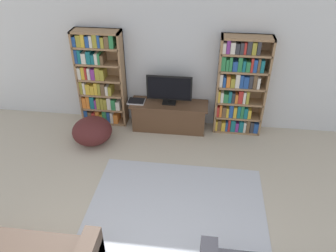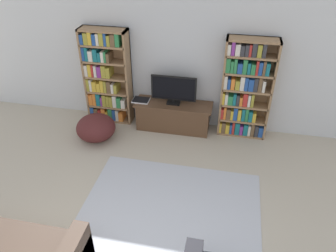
{
  "view_description": "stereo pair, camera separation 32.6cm",
  "coord_description": "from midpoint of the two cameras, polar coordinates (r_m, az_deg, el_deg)",
  "views": [
    {
      "loc": [
        0.47,
        -1.18,
        3.46
      ],
      "look_at": [
        -0.04,
        2.95,
        0.7
      ],
      "focal_mm": 35.0,
      "sensor_mm": 36.0,
      "label": 1
    },
    {
      "loc": [
        0.79,
        -1.13,
        3.46
      ],
      "look_at": [
        -0.04,
        2.95,
        0.7
      ],
      "focal_mm": 35.0,
      "sensor_mm": 36.0,
      "label": 2
    }
  ],
  "objects": [
    {
      "name": "tv_stand",
      "position": [
        6.06,
        -1.34,
        1.75
      ],
      "size": [
        1.41,
        0.46,
        0.53
      ],
      "color": "brown",
      "rests_on": "ground_plane"
    },
    {
      "name": "bookshelf_right",
      "position": [
        5.82,
        10.79,
        6.62
      ],
      "size": [
        0.85,
        0.3,
        1.79
      ],
      "color": "#93704C",
      "rests_on": "ground_plane"
    },
    {
      "name": "beanbag_ottoman",
      "position": [
        5.91,
        -14.62,
        -0.87
      ],
      "size": [
        0.69,
        0.69,
        0.45
      ],
      "primitive_type": "ellipsoid",
      "color": "#4C1E1E",
      "rests_on": "ground_plane"
    },
    {
      "name": "area_rug",
      "position": [
        4.67,
        -0.55,
        -14.13
      ],
      "size": [
        2.43,
        1.83,
        0.02
      ],
      "color": "#B2B7C1",
      "rests_on": "ground_plane"
    },
    {
      "name": "laptop",
      "position": [
        6.02,
        -7.1,
        4.27
      ],
      "size": [
        0.3,
        0.24,
        0.03
      ],
      "color": "silver",
      "rests_on": "tv_stand"
    },
    {
      "name": "television",
      "position": [
        5.8,
        -1.41,
        6.38
      ],
      "size": [
        0.81,
        0.16,
        0.53
      ],
      "color": "black",
      "rests_on": "tv_stand"
    },
    {
      "name": "bookshelf_left",
      "position": [
        6.16,
        -13.37,
        7.87
      ],
      "size": [
        0.85,
        0.3,
        1.79
      ],
      "color": "#93704C",
      "rests_on": "ground_plane"
    },
    {
      "name": "wall_back",
      "position": [
        5.84,
        0.39,
        11.81
      ],
      "size": [
        8.8,
        0.06,
        2.6
      ],
      "color": "silver",
      "rests_on": "ground_plane"
    }
  ]
}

